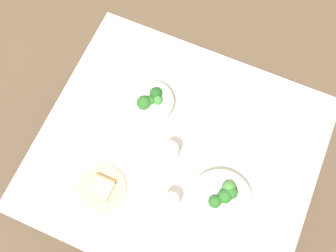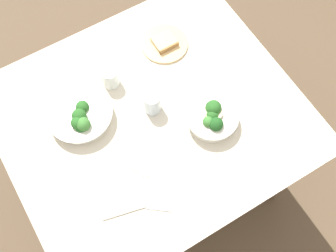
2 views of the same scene
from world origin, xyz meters
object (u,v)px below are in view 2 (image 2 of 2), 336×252
object	(u,v)px
water_glass_side	(152,102)
fork_by_near_bowl	(137,171)
broccoli_bowl_near	(212,118)
fork_by_far_bowl	(157,209)
broccoli_bowl_far	(80,116)
water_glass_center	(110,77)
bread_side_plate	(165,43)
table_knife_left	(81,69)
napkin_folded_upper	(122,198)

from	to	relation	value
water_glass_side	fork_by_near_bowl	distance (m)	0.29
broccoli_bowl_near	fork_by_far_bowl	distance (m)	0.43
broccoli_bowl_far	water_glass_center	xyz separation A→B (m)	(0.19, 0.09, 0.01)
bread_side_plate	fork_by_near_bowl	bearing A→B (deg)	-131.05
water_glass_center	table_knife_left	xyz separation A→B (m)	(-0.08, 0.13, -0.04)
broccoli_bowl_near	table_knife_left	xyz separation A→B (m)	(-0.35, 0.51, -0.04)
broccoli_bowl_far	bread_side_plate	bearing A→B (deg)	16.75
broccoli_bowl_near	water_glass_center	world-z (taller)	broccoli_bowl_near
broccoli_bowl_far	napkin_folded_upper	world-z (taller)	broccoli_bowl_far
fork_by_near_bowl	table_knife_left	distance (m)	0.54
broccoli_bowl_near	water_glass_center	distance (m)	0.47
water_glass_side	fork_by_far_bowl	world-z (taller)	water_glass_side
water_glass_center	napkin_folded_upper	xyz separation A→B (m)	(-0.21, -0.48, -0.04)
table_knife_left	fork_by_far_bowl	bearing A→B (deg)	152.01
bread_side_plate	water_glass_center	xyz separation A→B (m)	(-0.30, -0.05, 0.04)
broccoli_bowl_near	water_glass_side	xyz separation A→B (m)	(-0.18, 0.18, 0.01)
bread_side_plate	water_glass_center	bearing A→B (deg)	-169.97
fork_by_near_bowl	table_knife_left	bearing A→B (deg)	149.38
bread_side_plate	water_glass_center	size ratio (longest dim) A/B	2.25
table_knife_left	water_glass_side	bearing A→B (deg)	-178.07
water_glass_center	table_knife_left	size ratio (longest dim) A/B	0.46
bread_side_plate	table_knife_left	bearing A→B (deg)	168.30
napkin_folded_upper	fork_by_far_bowl	bearing A→B (deg)	-47.70
broccoli_bowl_far	broccoli_bowl_near	size ratio (longest dim) A/B	1.27
broccoli_bowl_far	fork_by_near_bowl	distance (m)	0.33
fork_by_far_bowl	napkin_folded_upper	bearing A→B (deg)	-8.07
broccoli_bowl_near	water_glass_side	distance (m)	0.25
water_glass_side	fork_by_near_bowl	bearing A→B (deg)	-132.46
broccoli_bowl_far	bread_side_plate	xyz separation A→B (m)	(0.49, 0.15, -0.03)
fork_by_near_bowl	napkin_folded_upper	world-z (taller)	napkin_folded_upper
bread_side_plate	fork_by_far_bowl	distance (m)	0.76
bread_side_plate	water_glass_side	xyz separation A→B (m)	(-0.21, -0.25, 0.04)
fork_by_far_bowl	table_knife_left	world-z (taller)	same
table_knife_left	water_glass_center	bearing A→B (deg)	-173.34
fork_by_far_bowl	water_glass_center	bearing A→B (deg)	-61.22
table_knife_left	broccoli_bowl_near	bearing A→B (deg)	-171.45
table_knife_left	napkin_folded_upper	distance (m)	0.62
table_knife_left	broccoli_bowl_far	bearing A→B (deg)	129.10
napkin_folded_upper	broccoli_bowl_near	bearing A→B (deg)	11.23
fork_by_near_bowl	water_glass_center	bearing A→B (deg)	137.23
table_knife_left	napkin_folded_upper	bearing A→B (deg)	142.67
bread_side_plate	fork_by_near_bowl	size ratio (longest dim) A/B	2.18
bread_side_plate	broccoli_bowl_near	bearing A→B (deg)	-94.29
fork_by_far_bowl	napkin_folded_upper	size ratio (longest dim) A/B	0.46
water_glass_side	table_knife_left	size ratio (longest dim) A/B	0.51
broccoli_bowl_far	water_glass_center	bearing A→B (deg)	26.38
napkin_folded_upper	bread_side_plate	bearing A→B (deg)	46.16
water_glass_center	fork_by_far_bowl	world-z (taller)	water_glass_center
water_glass_side	table_knife_left	distance (m)	0.38
water_glass_center	broccoli_bowl_far	bearing A→B (deg)	-153.62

